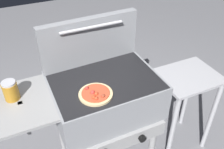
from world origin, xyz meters
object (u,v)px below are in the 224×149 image
sauce_jar (11,91)px  grill (103,99)px  prep_table (184,97)px  pizza_pepperoni (96,94)px

sauce_jar → grill: bearing=-6.6°
grill → prep_table: 0.71m
pizza_pepperoni → sauce_jar: sauce_jar is taller
pizza_pepperoni → prep_table: (0.76, 0.11, -0.39)m
grill → prep_table: size_ratio=1.33×
pizza_pepperoni → prep_table: 0.86m
prep_table → pizza_pepperoni: bearing=-171.8°
sauce_jar → prep_table: (1.17, -0.05, -0.43)m
grill → pizza_pepperoni: size_ratio=5.15×
sauce_jar → prep_table: 1.25m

